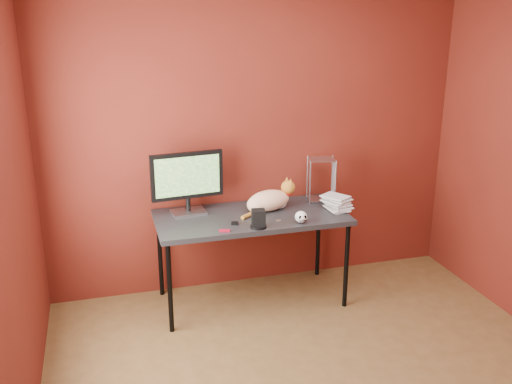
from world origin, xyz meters
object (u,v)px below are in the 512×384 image
object	(u,v)px
cat	(269,200)
skull_mug	(301,217)
monitor	(187,180)
desk	(251,221)
book_stack	(332,134)
speaker	(258,219)

from	to	relation	value
cat	skull_mug	xyz separation A→B (m)	(0.15, -0.33, -0.04)
cat	monitor	bearing A→B (deg)	157.97
cat	desk	bearing A→B (deg)	-171.70
monitor	desk	bearing A→B (deg)	-26.19
desk	book_stack	distance (m)	0.93
monitor	skull_mug	size ratio (longest dim) A/B	6.12
monitor	cat	bearing A→B (deg)	-15.81
monitor	book_stack	bearing A→B (deg)	-18.67
cat	book_stack	distance (m)	0.72
desk	cat	size ratio (longest dim) A/B	2.99
skull_mug	book_stack	distance (m)	0.69
desk	monitor	distance (m)	0.60
skull_mug	cat	bearing A→B (deg)	116.86
monitor	speaker	world-z (taller)	monitor
monitor	speaker	distance (m)	0.67
skull_mug	speaker	bearing A→B (deg)	-176.05
desk	skull_mug	xyz separation A→B (m)	(0.32, -0.27, 0.10)
desk	skull_mug	size ratio (longest dim) A/B	15.96
book_stack	skull_mug	bearing A→B (deg)	-147.83
monitor	book_stack	world-z (taller)	book_stack
desk	monitor	bearing A→B (deg)	159.96
speaker	book_stack	xyz separation A→B (m)	(0.65, 0.20, 0.56)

